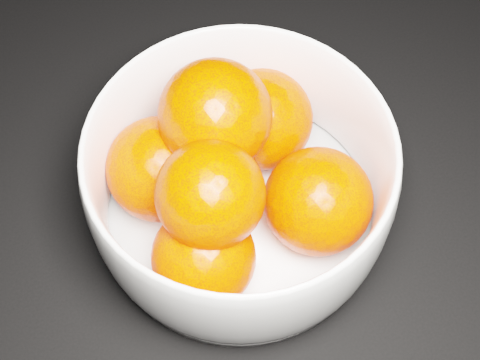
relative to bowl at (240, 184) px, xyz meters
name	(u,v)px	position (x,y,z in m)	size (l,w,h in m)	color
bowl	(240,184)	(0.00, 0.00, 0.00)	(0.23, 0.23, 0.11)	white
orange_pile	(230,171)	(0.00, 0.01, 0.01)	(0.18, 0.17, 0.13)	#F13000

